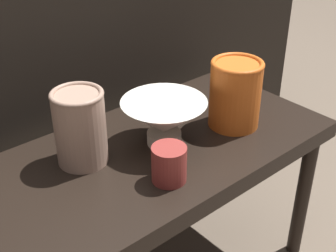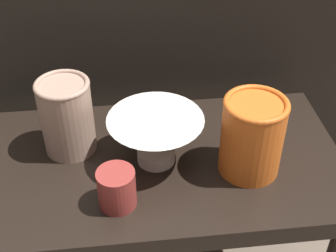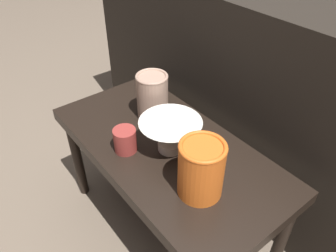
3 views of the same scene
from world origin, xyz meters
name	(u,v)px [view 1 (image 1 of 3)]	position (x,y,z in m)	size (l,w,h in m)	color
table	(157,165)	(0.00, 0.00, 0.36)	(0.77, 0.39, 0.41)	black
couch_backdrop	(41,80)	(0.00, 0.52, 0.38)	(1.64, 0.50, 0.76)	black
bowl	(164,118)	(0.02, 0.00, 0.47)	(0.18, 0.18, 0.10)	silver
vase_textured_left	(80,126)	(-0.14, 0.06, 0.49)	(0.10, 0.10, 0.15)	tan
vase_colorful_right	(235,93)	(0.19, -0.04, 0.49)	(0.12, 0.12, 0.15)	orange
cup	(169,164)	(-0.06, -0.10, 0.45)	(0.07, 0.07, 0.07)	maroon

